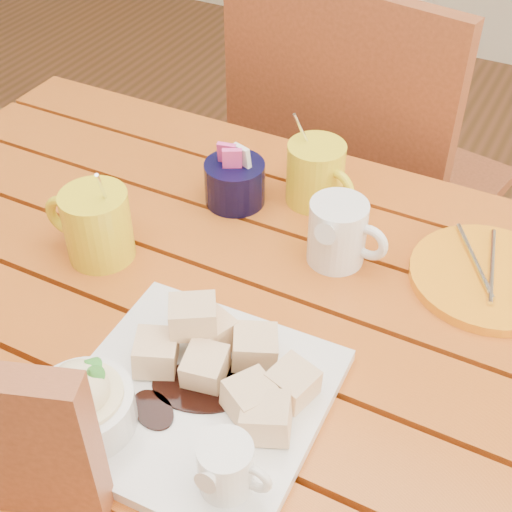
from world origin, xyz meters
The scene contains 8 objects.
table centered at (0.00, 0.00, 0.64)m, with size 1.20×0.79×0.75m.
dessert_plate centered at (0.02, -0.16, 0.78)m, with size 0.28×0.28×0.11m.
coffee_mug_left centered at (-0.21, 0.02, 0.80)m, with size 0.13×0.09×0.15m.
coffee_mug_right centered at (0.00, 0.26, 0.80)m, with size 0.11×0.08×0.14m.
cream_pitcher centered at (0.08, 0.15, 0.80)m, with size 0.11×0.09×0.09m.
sugar_caddy centered at (-0.10, 0.20, 0.78)m, with size 0.09×0.09×0.10m.
orange_saucer centered at (0.27, 0.20, 0.76)m, with size 0.20×0.20×0.02m.
chair_far centered at (-0.06, 0.63, 0.54)m, with size 0.53×0.53×0.97m.
Camera 1 is at (0.31, -0.53, 1.37)m, focal length 50.00 mm.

